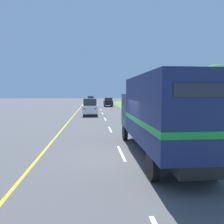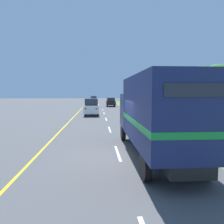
{
  "view_description": "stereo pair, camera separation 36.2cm",
  "coord_description": "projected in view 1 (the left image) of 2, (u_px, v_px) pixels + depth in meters",
  "views": [
    {
      "loc": [
        -1.32,
        -9.42,
        2.84
      ],
      "look_at": [
        0.3,
        8.88,
        1.2
      ],
      "focal_mm": 35.0,
      "sensor_mm": 36.0,
      "label": 1
    },
    {
      "loc": [
        -0.96,
        -9.45,
        2.84
      ],
      "look_at": [
        0.3,
        8.88,
        1.2
      ],
      "focal_mm": 35.0,
      "sensor_mm": 36.0,
      "label": 2
    }
  ],
  "objects": [
    {
      "name": "horse_trailer_truck",
      "position": [
        161.0,
        113.0,
        9.41
      ],
      "size": [
        2.37,
        8.12,
        3.5
      ],
      "color": "black",
      "rests_on": "ground"
    },
    {
      "name": "lead_car_white_ahead",
      "position": [
        91.0,
        99.0,
        60.43
      ],
      "size": [
        1.8,
        4.27,
        1.88
      ],
      "color": "black",
      "rests_on": "ground"
    },
    {
      "name": "roadside_tree_near",
      "position": [
        216.0,
        82.0,
        21.79
      ],
      "size": [
        3.42,
        3.42,
        5.66
      ],
      "color": "brown",
      "rests_on": "ground"
    },
    {
      "name": "centre_dash_mid_b",
      "position": [
        105.0,
        119.0,
        23.38
      ],
      "size": [
        0.12,
        2.6,
        0.01
      ],
      "primitive_type": "cube",
      "color": "white",
      "rests_on": "ground"
    },
    {
      "name": "edge_line_yellow",
      "position": [
        77.0,
        112.0,
        32.7
      ],
      "size": [
        0.12,
        75.85,
        0.01
      ],
      "primitive_type": "cube",
      "color": "yellow",
      "rests_on": "ground"
    },
    {
      "name": "grass_shoulder",
      "position": [
        189.0,
        111.0,
        34.23
      ],
      "size": [
        20.0,
        75.85,
        0.01
      ],
      "primitive_type": "cube",
      "color": "#608942",
      "rests_on": "ground"
    },
    {
      "name": "centre_dash_near",
      "position": [
        121.0,
        153.0,
        10.28
      ],
      "size": [
        0.12,
        2.6,
        0.01
      ],
      "primitive_type": "cube",
      "color": "white",
      "rests_on": "ground"
    },
    {
      "name": "roadside_tree_mid",
      "position": [
        199.0,
        84.0,
        28.26
      ],
      "size": [
        4.67,
        4.67,
        6.25
      ],
      "color": "#4C3823",
      "rests_on": "ground"
    },
    {
      "name": "centre_dash_mid_a",
      "position": [
        110.0,
        129.0,
        16.83
      ],
      "size": [
        0.12,
        2.6,
        0.01
      ],
      "primitive_type": "cube",
      "color": "white",
      "rests_on": "ground"
    },
    {
      "name": "centre_dash_farthest",
      "position": [
        101.0,
        110.0,
        36.47
      ],
      "size": [
        0.12,
        2.6,
        0.01
      ],
      "primitive_type": "cube",
      "color": "white",
      "rests_on": "ground"
    },
    {
      "name": "lead_car_white",
      "position": [
        90.0,
        107.0,
        27.06
      ],
      "size": [
        1.8,
        3.94,
        2.1
      ],
      "color": "black",
      "rests_on": "ground"
    },
    {
      "name": "ground_plane",
      "position": [
        123.0,
        156.0,
        9.72
      ],
      "size": [
        200.0,
        200.0,
        0.0
      ],
      "primitive_type": "plane",
      "color": "#515154"
    },
    {
      "name": "centre_dash_far",
      "position": [
        102.0,
        113.0,
        29.92
      ],
      "size": [
        0.12,
        2.6,
        0.01
      ],
      "primitive_type": "cube",
      "color": "white",
      "rests_on": "ground"
    },
    {
      "name": "lead_car_black_ahead",
      "position": [
        108.0,
        102.0,
        44.55
      ],
      "size": [
        1.8,
        3.98,
        1.8
      ],
      "color": "black",
      "rests_on": "ground"
    },
    {
      "name": "highway_sign",
      "position": [
        185.0,
        104.0,
        17.85
      ],
      "size": [
        2.27,
        0.09,
        3.02
      ],
      "color": "#9E9EA3",
      "rests_on": "ground"
    }
  ]
}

